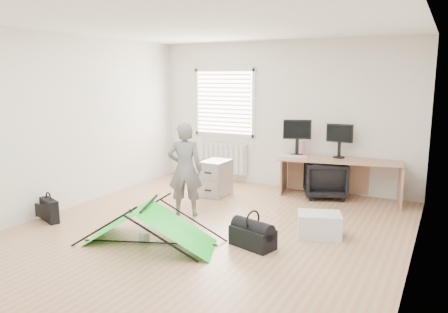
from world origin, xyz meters
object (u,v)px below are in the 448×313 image
at_px(desk, 339,179).
at_px(storage_crate, 319,225).
at_px(person, 185,169).
at_px(monitor_left, 297,142).
at_px(thermos, 303,148).
at_px(kite, 150,224).
at_px(filing_cabinet, 216,178).
at_px(duffel_bag, 253,237).
at_px(monitor_right, 339,145).
at_px(laptop_bag, 49,210).
at_px(office_chair, 325,179).

distance_m(desk, storage_crate, 1.94).
bearing_deg(person, monitor_left, -142.37).
height_order(thermos, kite, thermos).
relative_size(thermos, kite, 0.14).
relative_size(kite, storage_crate, 3.08).
relative_size(monitor_left, thermos, 2.02).
xyz_separation_m(filing_cabinet, duffel_bag, (1.52, -1.85, -0.19)).
bearing_deg(person, duffel_bag, 129.73).
bearing_deg(storage_crate, monitor_right, 96.87).
bearing_deg(duffel_bag, filing_cabinet, 146.23).
relative_size(storage_crate, laptop_bag, 1.27).
bearing_deg(office_chair, desk, 166.23).
bearing_deg(filing_cabinet, storage_crate, -26.52).
height_order(monitor_right, office_chair, monitor_right).
bearing_deg(monitor_right, filing_cabinet, -152.96).
relative_size(office_chair, laptop_bag, 1.62).
distance_m(monitor_left, duffel_bag, 2.81).
height_order(person, storage_crate, person).
bearing_deg(filing_cabinet, monitor_left, 35.97).
relative_size(office_chair, duffel_bag, 1.27).
distance_m(filing_cabinet, kite, 2.38).
xyz_separation_m(storage_crate, duffel_bag, (-0.62, -0.74, -0.03)).
height_order(monitor_left, office_chair, monitor_left).
distance_m(filing_cabinet, storage_crate, 2.41).
height_order(storage_crate, duffel_bag, storage_crate).
relative_size(desk, storage_crate, 3.64).
relative_size(thermos, storage_crate, 0.44).
distance_m(monitor_left, office_chair, 0.80).
distance_m(office_chair, person, 2.55).
distance_m(monitor_right, storage_crate, 2.20).
relative_size(filing_cabinet, office_chair, 0.89).
height_order(monitor_right, storage_crate, monitor_right).
xyz_separation_m(monitor_left, storage_crate, (0.96, -1.93, -0.76)).
bearing_deg(duffel_bag, laptop_bag, -154.24).
bearing_deg(thermos, person, -118.38).
distance_m(filing_cabinet, person, 1.24).
xyz_separation_m(monitor_left, office_chair, (0.53, -0.04, -0.59)).
xyz_separation_m(monitor_right, kite, (-1.54, -3.29, -0.63)).
relative_size(monitor_right, thermos, 1.85).
relative_size(desk, monitor_right, 4.47).
bearing_deg(desk, monitor_left, 168.84).
relative_size(office_chair, storage_crate, 1.28).
bearing_deg(duffel_bag, office_chair, 102.62).
distance_m(office_chair, storage_crate, 1.94).
xyz_separation_m(monitor_right, laptop_bag, (-3.35, -3.26, -0.73)).
xyz_separation_m(filing_cabinet, person, (0.12, -1.17, 0.39)).
bearing_deg(storage_crate, duffel_bag, -129.97).
height_order(filing_cabinet, storage_crate, filing_cabinet).
relative_size(monitor_right, person, 0.32).
relative_size(filing_cabinet, laptop_bag, 1.44).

